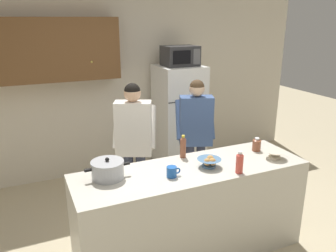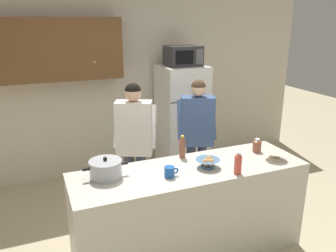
{
  "view_description": "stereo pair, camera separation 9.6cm",
  "coord_description": "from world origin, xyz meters",
  "px_view_note": "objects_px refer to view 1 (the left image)",
  "views": [
    {
      "loc": [
        -1.37,
        -2.54,
        2.25
      ],
      "look_at": [
        0.0,
        0.55,
        1.17
      ],
      "focal_mm": 36.22,
      "sensor_mm": 36.0,
      "label": 1
    },
    {
      "loc": [
        -1.28,
        -2.57,
        2.25
      ],
      "look_at": [
        0.0,
        0.55,
        1.17
      ],
      "focal_mm": 36.22,
      "sensor_mm": 36.0,
      "label": 2
    }
  ],
  "objects_px": {
    "empty_bowl": "(275,154)",
    "bottle_mid_counter": "(183,147)",
    "bottle_near_edge": "(257,144)",
    "bread_bowl": "(209,162)",
    "refrigerator": "(179,119)",
    "coffee_mug": "(172,172)",
    "person_near_pot": "(134,136)",
    "microwave": "(180,56)",
    "cooking_pot": "(108,170)",
    "bottle_far_corner": "(240,162)",
    "person_by_sink": "(196,128)"
  },
  "relations": [
    {
      "from": "cooking_pot",
      "to": "person_by_sink",
      "type": "bearing_deg",
      "value": 31.8
    },
    {
      "from": "coffee_mug",
      "to": "bottle_mid_counter",
      "type": "distance_m",
      "value": 0.46
    },
    {
      "from": "bottle_near_edge",
      "to": "bottle_mid_counter",
      "type": "distance_m",
      "value": 0.8
    },
    {
      "from": "person_by_sink",
      "to": "bottle_near_edge",
      "type": "bearing_deg",
      "value": -71.05
    },
    {
      "from": "bread_bowl",
      "to": "bottle_far_corner",
      "type": "height_order",
      "value": "bottle_far_corner"
    },
    {
      "from": "microwave",
      "to": "bottle_mid_counter",
      "type": "bearing_deg",
      "value": -114.69
    },
    {
      "from": "person_by_sink",
      "to": "empty_bowl",
      "type": "bearing_deg",
      "value": -73.29
    },
    {
      "from": "refrigerator",
      "to": "coffee_mug",
      "type": "relative_size",
      "value": 12.21
    },
    {
      "from": "person_near_pot",
      "to": "empty_bowl",
      "type": "relative_size",
      "value": 7.55
    },
    {
      "from": "person_by_sink",
      "to": "bottle_far_corner",
      "type": "height_order",
      "value": "person_by_sink"
    },
    {
      "from": "microwave",
      "to": "empty_bowl",
      "type": "height_order",
      "value": "microwave"
    },
    {
      "from": "bread_bowl",
      "to": "bottle_far_corner",
      "type": "distance_m",
      "value": 0.29
    },
    {
      "from": "bottle_mid_counter",
      "to": "microwave",
      "type": "bearing_deg",
      "value": 65.31
    },
    {
      "from": "empty_bowl",
      "to": "bottle_mid_counter",
      "type": "distance_m",
      "value": 0.91
    },
    {
      "from": "refrigerator",
      "to": "bottle_near_edge",
      "type": "height_order",
      "value": "refrigerator"
    },
    {
      "from": "empty_bowl",
      "to": "microwave",
      "type": "bearing_deg",
      "value": 92.95
    },
    {
      "from": "cooking_pot",
      "to": "bread_bowl",
      "type": "xyz_separation_m",
      "value": [
        0.92,
        -0.16,
        -0.03
      ]
    },
    {
      "from": "empty_bowl",
      "to": "bottle_mid_counter",
      "type": "bearing_deg",
      "value": 154.31
    },
    {
      "from": "microwave",
      "to": "coffee_mug",
      "type": "bearing_deg",
      "value": -117.6
    },
    {
      "from": "empty_bowl",
      "to": "bottle_mid_counter",
      "type": "relative_size",
      "value": 0.9
    },
    {
      "from": "person_near_pot",
      "to": "bottle_mid_counter",
      "type": "xyz_separation_m",
      "value": [
        0.3,
        -0.64,
        0.05
      ]
    },
    {
      "from": "microwave",
      "to": "cooking_pot",
      "type": "height_order",
      "value": "microwave"
    },
    {
      "from": "refrigerator",
      "to": "bread_bowl",
      "type": "xyz_separation_m",
      "value": [
        -0.6,
        -1.89,
        0.17
      ]
    },
    {
      "from": "coffee_mug",
      "to": "microwave",
      "type": "bearing_deg",
      "value": 62.4
    },
    {
      "from": "person_near_pot",
      "to": "person_by_sink",
      "type": "xyz_separation_m",
      "value": [
        0.8,
        0.02,
        -0.02
      ]
    },
    {
      "from": "person_by_sink",
      "to": "cooking_pot",
      "type": "height_order",
      "value": "person_by_sink"
    },
    {
      "from": "person_near_pot",
      "to": "bottle_near_edge",
      "type": "relative_size",
      "value": 11.18
    },
    {
      "from": "bottle_mid_counter",
      "to": "coffee_mug",
      "type": "bearing_deg",
      "value": -128.71
    },
    {
      "from": "cooking_pot",
      "to": "bottle_near_edge",
      "type": "relative_size",
      "value": 2.81
    },
    {
      "from": "bread_bowl",
      "to": "bottle_far_corner",
      "type": "bearing_deg",
      "value": -49.97
    },
    {
      "from": "coffee_mug",
      "to": "bottle_far_corner",
      "type": "bearing_deg",
      "value": -16.37
    },
    {
      "from": "empty_bowl",
      "to": "bottle_far_corner",
      "type": "relative_size",
      "value": 1.02
    },
    {
      "from": "cooking_pot",
      "to": "coffee_mug",
      "type": "distance_m",
      "value": 0.56
    },
    {
      "from": "refrigerator",
      "to": "empty_bowl",
      "type": "bearing_deg",
      "value": -87.08
    },
    {
      "from": "coffee_mug",
      "to": "bottle_mid_counter",
      "type": "height_order",
      "value": "bottle_mid_counter"
    },
    {
      "from": "microwave",
      "to": "cooking_pot",
      "type": "xyz_separation_m",
      "value": [
        -1.52,
        -1.71,
        -0.74
      ]
    },
    {
      "from": "refrigerator",
      "to": "bread_bowl",
      "type": "height_order",
      "value": "refrigerator"
    },
    {
      "from": "refrigerator",
      "to": "person_by_sink",
      "type": "xyz_separation_m",
      "value": [
        -0.22,
        -0.92,
        0.17
      ]
    },
    {
      "from": "bread_bowl",
      "to": "bottle_near_edge",
      "type": "bearing_deg",
      "value": 13.08
    },
    {
      "from": "coffee_mug",
      "to": "bottle_far_corner",
      "type": "height_order",
      "value": "bottle_far_corner"
    },
    {
      "from": "person_near_pot",
      "to": "bread_bowl",
      "type": "xyz_separation_m",
      "value": [
        0.42,
        -0.95,
        -0.01
      ]
    },
    {
      "from": "empty_bowl",
      "to": "bottle_near_edge",
      "type": "relative_size",
      "value": 1.48
    },
    {
      "from": "person_by_sink",
      "to": "cooking_pot",
      "type": "relative_size",
      "value": 3.93
    },
    {
      "from": "coffee_mug",
      "to": "bottle_near_edge",
      "type": "bearing_deg",
      "value": 10.56
    },
    {
      "from": "microwave",
      "to": "bottle_far_corner",
      "type": "xyz_separation_m",
      "value": [
        -0.42,
        -2.09,
        -0.72
      ]
    },
    {
      "from": "bottle_near_edge",
      "to": "bread_bowl",
      "type": "bearing_deg",
      "value": -166.92
    },
    {
      "from": "microwave",
      "to": "person_by_sink",
      "type": "bearing_deg",
      "value": -103.42
    },
    {
      "from": "microwave",
      "to": "bottle_mid_counter",
      "type": "xyz_separation_m",
      "value": [
        -0.72,
        -1.56,
        -0.71
      ]
    },
    {
      "from": "person_near_pot",
      "to": "coffee_mug",
      "type": "relative_size",
      "value": 12.11
    },
    {
      "from": "person_near_pot",
      "to": "bottle_far_corner",
      "type": "relative_size",
      "value": 7.73
    }
  ]
}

